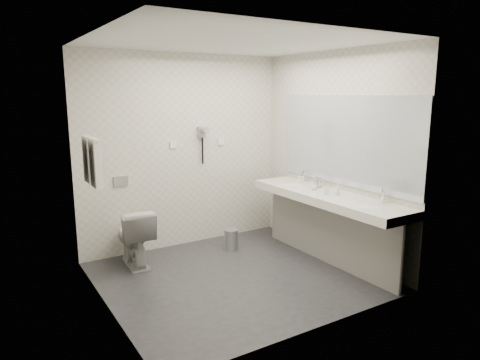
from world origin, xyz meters
TOP-DOWN VIEW (x-y plane):
  - floor at (0.00, 0.00)m, footprint 2.80×2.80m
  - ceiling at (0.00, 0.00)m, footprint 2.80×2.80m
  - wall_back at (0.00, 1.30)m, footprint 2.80×0.00m
  - wall_front at (0.00, -1.30)m, footprint 2.80×0.00m
  - wall_left at (-1.40, 0.00)m, footprint 0.00×2.60m
  - wall_right at (1.40, 0.00)m, footprint 0.00×2.60m
  - vanity_counter at (1.12, -0.20)m, footprint 0.55×2.20m
  - vanity_panel at (1.15, -0.20)m, footprint 0.03×2.15m
  - vanity_post_near at (1.18, -1.24)m, footprint 0.06×0.06m
  - vanity_post_far at (1.18, 0.84)m, footprint 0.06×0.06m
  - mirror at (1.39, -0.20)m, footprint 0.02×2.20m
  - basin_near at (1.12, -0.85)m, footprint 0.40×0.31m
  - basin_far at (1.12, 0.45)m, footprint 0.40×0.31m
  - faucet_near at (1.32, -0.85)m, footprint 0.04×0.04m
  - faucet_far at (1.32, 0.45)m, footprint 0.04×0.04m
  - soap_bottle_a at (1.09, -0.23)m, footprint 0.07×0.07m
  - soap_bottle_b at (1.12, 0.01)m, footprint 0.09×0.09m
  - soap_bottle_c at (1.17, -0.32)m, footprint 0.07×0.07m
  - glass_left at (1.25, 0.13)m, footprint 0.08×0.08m
  - glass_right at (1.28, 0.10)m, footprint 0.08×0.08m
  - toilet at (-0.83, 0.92)m, footprint 0.43×0.71m
  - flush_plate at (-0.85, 1.29)m, footprint 0.18×0.02m
  - pedal_bin at (0.39, 0.76)m, footprint 0.19×0.19m
  - bin_lid at (0.39, 0.76)m, footprint 0.18×0.18m
  - towel_rail at (-1.35, 0.55)m, footprint 0.02×0.62m
  - towel_near at (-1.34, 0.41)m, footprint 0.07×0.24m
  - towel_far at (-1.34, 0.69)m, footprint 0.07×0.24m
  - dryer_cradle at (0.25, 1.27)m, footprint 0.10×0.04m
  - dryer_barrel at (0.25, 1.20)m, footprint 0.08×0.14m
  - dryer_cord at (0.25, 1.26)m, footprint 0.02×0.02m
  - switch_plate_a at (-0.15, 1.29)m, footprint 0.09×0.02m
  - switch_plate_b at (0.55, 1.29)m, footprint 0.09×0.02m

SIDE VIEW (x-z plane):
  - floor at x=0.00m, z-range 0.00..0.00m
  - pedal_bin at x=0.39m, z-range 0.00..0.26m
  - bin_lid at x=0.39m, z-range 0.26..0.27m
  - toilet at x=-0.83m, z-range 0.00..0.69m
  - vanity_panel at x=1.15m, z-range 0.00..0.75m
  - vanity_post_near at x=1.18m, z-range 0.00..0.75m
  - vanity_post_far at x=1.18m, z-range 0.00..0.75m
  - vanity_counter at x=1.12m, z-range 0.75..0.85m
  - basin_near at x=1.12m, z-range 0.81..0.86m
  - basin_far at x=1.12m, z-range 0.81..0.86m
  - soap_bottle_b at x=1.12m, z-range 0.85..0.93m
  - soap_bottle_a at x=1.09m, z-range 0.85..0.96m
  - glass_right at x=1.28m, z-range 0.85..0.96m
  - glass_left at x=1.25m, z-range 0.85..0.97m
  - soap_bottle_c at x=1.17m, z-range 0.85..0.98m
  - faucet_near at x=1.32m, z-range 0.85..1.00m
  - faucet_far at x=1.32m, z-range 0.85..1.00m
  - flush_plate at x=-0.85m, z-range 0.89..1.01m
  - wall_back at x=0.00m, z-range -0.15..2.65m
  - wall_front at x=0.00m, z-range -0.15..2.65m
  - wall_left at x=-1.40m, z-range -0.05..2.55m
  - wall_right at x=1.40m, z-range -0.05..2.55m
  - dryer_cord at x=0.25m, z-range 1.07..1.43m
  - towel_near at x=-1.34m, z-range 1.09..1.57m
  - towel_far at x=-1.34m, z-range 1.09..1.57m
  - switch_plate_a at x=-0.15m, z-range 1.31..1.40m
  - switch_plate_b at x=0.55m, z-range 1.31..1.40m
  - mirror at x=1.39m, z-range 0.92..1.98m
  - dryer_cradle at x=0.25m, z-range 1.43..1.57m
  - dryer_barrel at x=0.25m, z-range 1.49..1.57m
  - towel_rail at x=-1.35m, z-range 1.54..1.56m
  - ceiling at x=0.00m, z-range 2.50..2.50m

